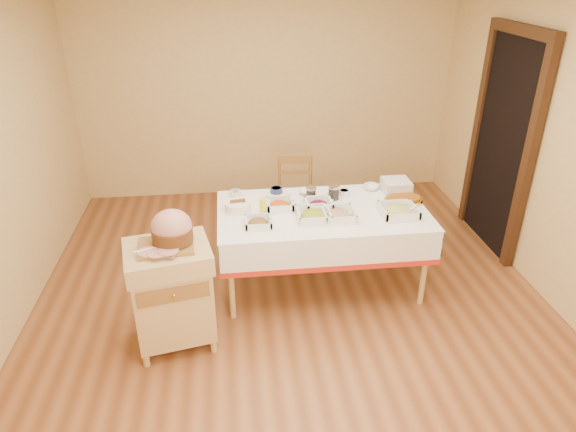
# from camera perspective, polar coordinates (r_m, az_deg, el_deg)

# --- Properties ---
(room_shell) EXTENTS (5.00, 5.00, 5.00)m
(room_shell) POSITION_cam_1_polar(r_m,az_deg,el_deg) (3.95, 0.55, 5.60)
(room_shell) COLOR brown
(room_shell) RESTS_ON ground
(doorway) EXTENTS (0.09, 1.10, 2.20)m
(doorway) POSITION_cam_1_polar(r_m,az_deg,el_deg) (5.52, 22.79, 7.70)
(doorway) COLOR black
(doorway) RESTS_ON ground
(dining_table) EXTENTS (1.82, 1.02, 0.76)m
(dining_table) POSITION_cam_1_polar(r_m,az_deg,el_deg) (4.55, 3.78, -1.14)
(dining_table) COLOR tan
(dining_table) RESTS_ON ground
(butcher_cart) EXTENTS (0.69, 0.61, 0.86)m
(butcher_cart) POSITION_cam_1_polar(r_m,az_deg,el_deg) (4.00, -12.81, -8.04)
(butcher_cart) COLOR tan
(butcher_cart) RESTS_ON ground
(dining_chair) EXTENTS (0.42, 0.40, 0.87)m
(dining_chair) POSITION_cam_1_polar(r_m,az_deg,el_deg) (5.47, 0.83, 2.16)
(dining_chair) COLOR olive
(dining_chair) RESTS_ON ground
(ham_on_board) EXTENTS (0.42, 0.40, 0.28)m
(ham_on_board) POSITION_cam_1_polar(r_m,az_deg,el_deg) (3.77, -12.87, -1.61)
(ham_on_board) COLOR olive
(ham_on_board) RESTS_ON butcher_cart
(serving_dish_a) EXTENTS (0.22, 0.21, 0.09)m
(serving_dish_a) POSITION_cam_1_polar(r_m,az_deg,el_deg) (4.20, -3.33, -0.72)
(serving_dish_a) COLOR silver
(serving_dish_a) RESTS_ON dining_table
(serving_dish_b) EXTENTS (0.28, 0.28, 0.11)m
(serving_dish_b) POSITION_cam_1_polar(r_m,az_deg,el_deg) (4.31, 2.85, 0.12)
(serving_dish_b) COLOR silver
(serving_dish_b) RESTS_ON dining_table
(serving_dish_c) EXTENTS (0.27, 0.27, 0.11)m
(serving_dish_c) POSITION_cam_1_polar(r_m,az_deg,el_deg) (4.33, 5.65, 0.17)
(serving_dish_c) COLOR silver
(serving_dish_c) RESTS_ON dining_table
(serving_dish_d) EXTENTS (0.30, 0.30, 0.11)m
(serving_dish_d) POSITION_cam_1_polar(r_m,az_deg,el_deg) (4.47, 12.17, 0.56)
(serving_dish_d) COLOR silver
(serving_dish_d) RESTS_ON dining_table
(serving_dish_e) EXTENTS (0.24, 0.23, 0.11)m
(serving_dish_e) POSITION_cam_1_polar(r_m,az_deg,el_deg) (4.48, -0.94, 1.25)
(serving_dish_e) COLOR silver
(serving_dish_e) RESTS_ON dining_table
(serving_dish_f) EXTENTS (0.24, 0.23, 0.11)m
(serving_dish_f) POSITION_cam_1_polar(r_m,az_deg,el_deg) (4.49, 3.43, 1.26)
(serving_dish_f) COLOR silver
(serving_dish_f) RESTS_ON dining_table
(small_bowl_left) EXTENTS (0.11, 0.11, 0.05)m
(small_bowl_left) POSITION_cam_1_polar(r_m,az_deg,el_deg) (4.75, -5.82, 2.55)
(small_bowl_left) COLOR silver
(small_bowl_left) RESTS_ON dining_table
(small_bowl_mid) EXTENTS (0.11, 0.11, 0.05)m
(small_bowl_mid) POSITION_cam_1_polar(r_m,az_deg,el_deg) (4.79, -1.31, 2.92)
(small_bowl_mid) COLOR navy
(small_bowl_mid) RESTS_ON dining_table
(small_bowl_right) EXTENTS (0.10, 0.10, 0.05)m
(small_bowl_right) POSITION_cam_1_polar(r_m,az_deg,el_deg) (4.77, 6.24, 2.63)
(small_bowl_right) COLOR silver
(small_bowl_right) RESTS_ON dining_table
(bowl_white_imported) EXTENTS (0.18, 0.18, 0.03)m
(bowl_white_imported) POSITION_cam_1_polar(r_m,az_deg,el_deg) (4.78, 2.01, 2.73)
(bowl_white_imported) COLOR silver
(bowl_white_imported) RESTS_ON dining_table
(bowl_small_imported) EXTENTS (0.17, 0.17, 0.05)m
(bowl_small_imported) POSITION_cam_1_polar(r_m,az_deg,el_deg) (4.92, 9.22, 3.18)
(bowl_small_imported) COLOR silver
(bowl_small_imported) RESTS_ON dining_table
(preserve_jar_left) EXTENTS (0.10, 0.10, 0.12)m
(preserve_jar_left) POSITION_cam_1_polar(r_m,az_deg,el_deg) (4.65, 2.56, 2.46)
(preserve_jar_left) COLOR silver
(preserve_jar_left) RESTS_ON dining_table
(preserve_jar_right) EXTENTS (0.10, 0.10, 0.13)m
(preserve_jar_right) POSITION_cam_1_polar(r_m,az_deg,el_deg) (4.67, 5.09, 2.55)
(preserve_jar_right) COLOR silver
(preserve_jar_right) RESTS_ON dining_table
(mustard_bottle) EXTENTS (0.06, 0.06, 0.17)m
(mustard_bottle) POSITION_cam_1_polar(r_m,az_deg,el_deg) (4.37, -2.82, 1.13)
(mustard_bottle) COLOR yellow
(mustard_bottle) RESTS_ON dining_table
(bread_basket) EXTENTS (0.22, 0.22, 0.10)m
(bread_basket) POSITION_cam_1_polar(r_m,az_deg,el_deg) (4.46, -5.59, 1.07)
(bread_basket) COLOR white
(bread_basket) RESTS_ON dining_table
(plate_stack) EXTENTS (0.25, 0.25, 0.12)m
(plate_stack) POSITION_cam_1_polar(r_m,az_deg,el_deg) (4.90, 11.91, 3.27)
(plate_stack) COLOR silver
(plate_stack) RESTS_ON dining_table
(brass_platter) EXTENTS (0.35, 0.25, 0.05)m
(brass_platter) POSITION_cam_1_polar(r_m,az_deg,el_deg) (4.73, 12.73, 1.81)
(brass_platter) COLOR gold
(brass_platter) RESTS_ON dining_table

